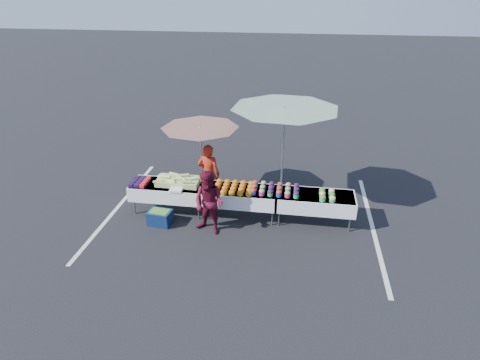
# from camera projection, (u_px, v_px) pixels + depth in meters

# --- Properties ---
(ground) EXTENTS (80.00, 80.00, 0.00)m
(ground) POSITION_uv_depth(u_px,v_px,m) (240.00, 216.00, 10.00)
(ground) COLOR black
(stripe_left) EXTENTS (0.10, 5.00, 0.00)m
(stripe_left) POSITION_uv_depth(u_px,v_px,m) (119.00, 206.00, 10.44)
(stripe_left) COLOR silver
(stripe_left) RESTS_ON ground
(stripe_right) EXTENTS (0.10, 5.00, 0.00)m
(stripe_right) POSITION_uv_depth(u_px,v_px,m) (372.00, 227.00, 9.56)
(stripe_right) COLOR silver
(stripe_right) RESTS_ON ground
(table_left) EXTENTS (1.86, 0.81, 0.75)m
(table_left) POSITION_uv_depth(u_px,v_px,m) (169.00, 190.00, 9.99)
(table_left) COLOR white
(table_left) RESTS_ON ground
(table_center) EXTENTS (1.86, 0.81, 0.75)m
(table_center) POSITION_uv_depth(u_px,v_px,m) (240.00, 195.00, 9.74)
(table_center) COLOR white
(table_center) RESTS_ON ground
(table_right) EXTENTS (1.86, 0.81, 0.75)m
(table_right) POSITION_uv_depth(u_px,v_px,m) (315.00, 201.00, 9.50)
(table_right) COLOR white
(table_right) RESTS_ON ground
(berry_punnets) EXTENTS (0.40, 0.54, 0.08)m
(berry_punnets) POSITION_uv_depth(u_px,v_px,m) (140.00, 182.00, 9.94)
(berry_punnets) COLOR black
(berry_punnets) RESTS_ON table_left
(corn_pile) EXTENTS (1.16, 0.57, 0.26)m
(corn_pile) POSITION_uv_depth(u_px,v_px,m) (178.00, 181.00, 9.88)
(corn_pile) COLOR #B8D86F
(corn_pile) RESTS_ON table_left
(plastic_bags) EXTENTS (0.30, 0.25, 0.05)m
(plastic_bags) POSITION_uv_depth(u_px,v_px,m) (176.00, 190.00, 9.60)
(plastic_bags) COLOR white
(plastic_bags) RESTS_ON table_left
(carrot_bowls) EXTENTS (0.95, 0.69, 0.11)m
(carrot_bowls) POSITION_uv_depth(u_px,v_px,m) (234.00, 187.00, 9.66)
(carrot_bowls) COLOR #C58B15
(carrot_bowls) RESTS_ON table_center
(potato_cups) EXTENTS (1.14, 0.58, 0.16)m
(potato_cups) POSITION_uv_depth(u_px,v_px,m) (275.00, 189.00, 9.52)
(potato_cups) COLOR #21339E
(potato_cups) RESTS_ON table_right
(bean_baskets) EXTENTS (0.36, 0.50, 0.15)m
(bean_baskets) POSITION_uv_depth(u_px,v_px,m) (327.00, 195.00, 9.26)
(bean_baskets) COLOR green
(bean_baskets) RESTS_ON table_right
(vendor) EXTENTS (0.62, 0.45, 1.61)m
(vendor) POSITION_uv_depth(u_px,v_px,m) (209.00, 174.00, 10.32)
(vendor) COLOR #AE2513
(vendor) RESTS_ON ground
(customer) EXTENTS (0.89, 0.80, 1.53)m
(customer) POSITION_uv_depth(u_px,v_px,m) (209.00, 203.00, 9.04)
(customer) COLOR #580D20
(customer) RESTS_ON ground
(umbrella_left) EXTENTS (2.34, 2.34, 2.01)m
(umbrella_left) POSITION_uv_depth(u_px,v_px,m) (200.00, 134.00, 10.06)
(umbrella_left) COLOR black
(umbrella_left) RESTS_ON ground
(umbrella_right) EXTENTS (3.23, 3.23, 2.64)m
(umbrella_right) POSITION_uv_depth(u_px,v_px,m) (285.00, 117.00, 9.42)
(umbrella_right) COLOR black
(umbrella_right) RESTS_ON ground
(storage_bin) EXTENTS (0.58, 0.45, 0.35)m
(storage_bin) POSITION_uv_depth(u_px,v_px,m) (160.00, 217.00, 9.60)
(storage_bin) COLOR #0E2146
(storage_bin) RESTS_ON ground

